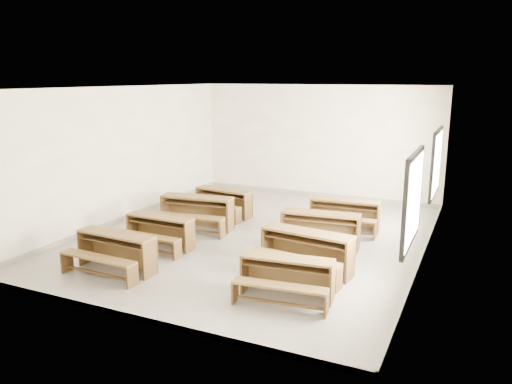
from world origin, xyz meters
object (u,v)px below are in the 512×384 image
at_px(desk_set_4, 286,275).
at_px(desk_set_5, 306,249).
at_px(desk_set_3, 223,200).
at_px(desk_set_7, 344,213).
at_px(desk_set_0, 115,249).
at_px(desk_set_1, 159,230).
at_px(desk_set_6, 320,227).
at_px(desk_set_2, 196,210).

height_order(desk_set_4, desk_set_5, desk_set_5).
relative_size(desk_set_3, desk_set_4, 1.02).
relative_size(desk_set_4, desk_set_7, 0.96).
height_order(desk_set_3, desk_set_7, desk_set_7).
xyz_separation_m(desk_set_3, desk_set_4, (3.19, -3.80, -0.01)).
bearing_deg(desk_set_0, desk_set_5, 25.94).
height_order(desk_set_0, desk_set_1, desk_set_0).
xyz_separation_m(desk_set_1, desk_set_7, (3.11, 2.75, 0.02)).
distance_m(desk_set_3, desk_set_7, 3.08).
distance_m(desk_set_0, desk_set_5, 3.41).
xyz_separation_m(desk_set_3, desk_set_5, (3.12, -2.67, 0.04)).
xyz_separation_m(desk_set_6, desk_set_7, (0.15, 1.35, -0.01)).
xyz_separation_m(desk_set_4, desk_set_5, (-0.08, 1.13, 0.05)).
bearing_deg(desk_set_5, desk_set_0, -150.12).
relative_size(desk_set_4, desk_set_6, 0.92).
bearing_deg(desk_set_2, desk_set_7, 16.25).
distance_m(desk_set_2, desk_set_4, 4.12).
bearing_deg(desk_set_5, desk_set_7, 97.17).
xyz_separation_m(desk_set_2, desk_set_7, (3.11, 1.32, -0.03)).
relative_size(desk_set_0, desk_set_6, 0.94).
distance_m(desk_set_2, desk_set_6, 2.96).
distance_m(desk_set_5, desk_set_7, 2.76).
height_order(desk_set_1, desk_set_2, desk_set_2).
bearing_deg(desk_set_4, desk_set_1, 154.31).
height_order(desk_set_2, desk_set_3, desk_set_2).
distance_m(desk_set_5, desk_set_6, 1.42).
height_order(desk_set_0, desk_set_3, desk_set_0).
height_order(desk_set_2, desk_set_5, desk_set_2).
distance_m(desk_set_1, desk_set_2, 1.44).
xyz_separation_m(desk_set_2, desk_set_6, (2.96, -0.03, -0.02)).
bearing_deg(desk_set_6, desk_set_5, -88.26).
bearing_deg(desk_set_5, desk_set_1, -173.74).
xyz_separation_m(desk_set_0, desk_set_7, (3.10, 4.12, 0.00)).
distance_m(desk_set_1, desk_set_5, 3.15).
bearing_deg(desk_set_4, desk_set_7, 85.43).
bearing_deg(desk_set_3, desk_set_1, -84.08).
height_order(desk_set_3, desk_set_5, desk_set_5).
bearing_deg(desk_set_6, desk_set_2, 173.57).
bearing_deg(desk_set_2, desk_set_3, 82.05).
bearing_deg(desk_set_6, desk_set_0, -142.55).
bearing_deg(desk_set_0, desk_set_7, 55.56).
bearing_deg(desk_set_5, desk_set_2, 161.75).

